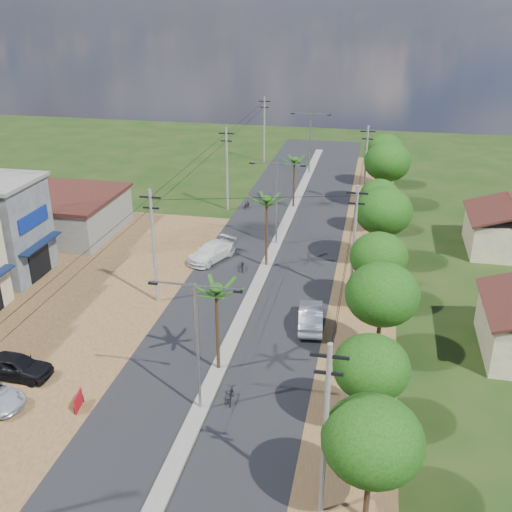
# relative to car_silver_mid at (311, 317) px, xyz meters

# --- Properties ---
(ground) EXTENTS (160.00, 160.00, 0.00)m
(ground) POSITION_rel_car_silver_mid_xyz_m (-5.00, -10.56, -0.79)
(ground) COLOR black
(ground) RESTS_ON ground
(road) EXTENTS (12.00, 110.00, 0.04)m
(road) POSITION_rel_car_silver_mid_xyz_m (-5.00, 4.44, -0.77)
(road) COLOR black
(road) RESTS_ON ground
(median) EXTENTS (1.00, 90.00, 0.18)m
(median) POSITION_rel_car_silver_mid_xyz_m (-5.00, 7.44, -0.70)
(median) COLOR #605E56
(median) RESTS_ON ground
(dirt_lot_west) EXTENTS (18.00, 46.00, 0.04)m
(dirt_lot_west) POSITION_rel_car_silver_mid_xyz_m (-20.00, -2.56, -0.77)
(dirt_lot_west) COLOR #56351D
(dirt_lot_west) RESTS_ON ground
(dirt_shoulder_east) EXTENTS (5.00, 90.00, 0.03)m
(dirt_shoulder_east) POSITION_rel_car_silver_mid_xyz_m (3.50, 4.44, -0.77)
(dirt_shoulder_east) COLOR #56351D
(dirt_shoulder_east) RESTS_ON ground
(low_shed) EXTENTS (10.40, 10.40, 3.95)m
(low_shed) POSITION_rel_car_silver_mid_xyz_m (-26.00, 13.44, 1.18)
(low_shed) COLOR #605E56
(low_shed) RESTS_ON ground
(house_east_far) EXTENTS (7.60, 7.50, 4.60)m
(house_east_far) POSITION_rel_car_silver_mid_xyz_m (16.00, 17.44, 1.60)
(house_east_far) COLOR tan
(house_east_far) RESTS_ON ground
(tree_east_a) EXTENTS (4.40, 4.40, 6.37)m
(tree_east_a) POSITION_rel_car_silver_mid_xyz_m (4.50, -16.56, 3.70)
(tree_east_a) COLOR black
(tree_east_a) RESTS_ON ground
(tree_east_b) EXTENTS (4.00, 4.00, 5.83)m
(tree_east_b) POSITION_rel_car_silver_mid_xyz_m (4.30, -10.56, 3.32)
(tree_east_b) COLOR black
(tree_east_b) RESTS_ON ground
(tree_east_c) EXTENTS (4.60, 4.60, 6.83)m
(tree_east_c) POSITION_rel_car_silver_mid_xyz_m (4.70, -3.56, 4.07)
(tree_east_c) COLOR black
(tree_east_c) RESTS_ON ground
(tree_east_d) EXTENTS (4.20, 4.20, 6.13)m
(tree_east_d) POSITION_rel_car_silver_mid_xyz_m (4.40, 3.44, 3.55)
(tree_east_d) COLOR black
(tree_east_d) RESTS_ON ground
(tree_east_e) EXTENTS (4.80, 4.80, 7.14)m
(tree_east_e) POSITION_rel_car_silver_mid_xyz_m (4.60, 11.44, 4.30)
(tree_east_e) COLOR black
(tree_east_e) RESTS_ON ground
(tree_east_f) EXTENTS (3.80, 3.80, 5.52)m
(tree_east_f) POSITION_rel_car_silver_mid_xyz_m (4.20, 19.44, 3.10)
(tree_east_f) COLOR black
(tree_east_f) RESTS_ON ground
(tree_east_g) EXTENTS (5.00, 5.00, 7.38)m
(tree_east_g) POSITION_rel_car_silver_mid_xyz_m (4.80, 27.44, 4.45)
(tree_east_g) COLOR black
(tree_east_g) RESTS_ON ground
(tree_east_h) EXTENTS (4.40, 4.40, 6.52)m
(tree_east_h) POSITION_rel_car_silver_mid_xyz_m (4.50, 35.44, 3.85)
(tree_east_h) COLOR black
(tree_east_h) RESTS_ON ground
(palm_median_near) EXTENTS (2.00, 2.00, 6.15)m
(palm_median_near) POSITION_rel_car_silver_mid_xyz_m (-5.00, -6.56, 4.75)
(palm_median_near) COLOR black
(palm_median_near) RESTS_ON ground
(palm_median_mid) EXTENTS (2.00, 2.00, 6.55)m
(palm_median_mid) POSITION_rel_car_silver_mid_xyz_m (-5.00, 9.44, 5.11)
(palm_median_mid) COLOR black
(palm_median_mid) RESTS_ON ground
(palm_median_far) EXTENTS (2.00, 2.00, 5.85)m
(palm_median_far) POSITION_rel_car_silver_mid_xyz_m (-5.00, 25.44, 4.47)
(palm_median_far) COLOR black
(palm_median_far) RESTS_ON ground
(streetlight_near) EXTENTS (5.10, 0.18, 8.00)m
(streetlight_near) POSITION_rel_car_silver_mid_xyz_m (-5.00, -10.56, 4.00)
(streetlight_near) COLOR gray
(streetlight_near) RESTS_ON ground
(streetlight_mid) EXTENTS (5.10, 0.18, 8.00)m
(streetlight_mid) POSITION_rel_car_silver_mid_xyz_m (-5.00, 14.44, 4.00)
(streetlight_mid) COLOR gray
(streetlight_mid) RESTS_ON ground
(streetlight_far) EXTENTS (5.10, 0.18, 8.00)m
(streetlight_far) POSITION_rel_car_silver_mid_xyz_m (-5.00, 39.44, 4.00)
(streetlight_far) COLOR gray
(streetlight_far) RESTS_ON ground
(utility_pole_w_b) EXTENTS (1.60, 0.24, 9.00)m
(utility_pole_w_b) POSITION_rel_car_silver_mid_xyz_m (-12.00, 1.44, 3.97)
(utility_pole_w_b) COLOR #605E56
(utility_pole_w_b) RESTS_ON ground
(utility_pole_w_c) EXTENTS (1.60, 0.24, 9.00)m
(utility_pole_w_c) POSITION_rel_car_silver_mid_xyz_m (-12.00, 23.44, 3.97)
(utility_pole_w_c) COLOR #605E56
(utility_pole_w_c) RESTS_ON ground
(utility_pole_w_d) EXTENTS (1.60, 0.24, 9.00)m
(utility_pole_w_d) POSITION_rel_car_silver_mid_xyz_m (-12.00, 44.44, 3.97)
(utility_pole_w_d) COLOR #605E56
(utility_pole_w_d) RESTS_ON ground
(utility_pole_e_a) EXTENTS (1.60, 0.24, 9.00)m
(utility_pole_e_a) POSITION_rel_car_silver_mid_xyz_m (2.50, -16.56, 3.97)
(utility_pole_e_a) COLOR #605E56
(utility_pole_e_a) RESTS_ON ground
(utility_pole_e_b) EXTENTS (1.60, 0.24, 9.00)m
(utility_pole_e_b) POSITION_rel_car_silver_mid_xyz_m (2.50, 5.44, 3.97)
(utility_pole_e_b) COLOR #605E56
(utility_pole_e_b) RESTS_ON ground
(utility_pole_e_c) EXTENTS (1.60, 0.24, 9.00)m
(utility_pole_e_c) POSITION_rel_car_silver_mid_xyz_m (2.50, 27.44, 3.97)
(utility_pole_e_c) COLOR #605E56
(utility_pole_e_c) RESTS_ON ground
(car_silver_mid) EXTENTS (2.19, 4.95, 1.58)m
(car_silver_mid) POSITION_rel_car_silver_mid_xyz_m (0.00, 0.00, 0.00)
(car_silver_mid) COLOR #AEB0B6
(car_silver_mid) RESTS_ON ground
(car_white_far) EXTENTS (4.05, 5.67, 1.52)m
(car_white_far) POSITION_rel_car_silver_mid_xyz_m (-10.00, 9.85, -0.03)
(car_white_far) COLOR silver
(car_white_far) RESTS_ON ground
(car_parked_dark) EXTENTS (4.61, 1.90, 1.56)m
(car_parked_dark) POSITION_rel_car_silver_mid_xyz_m (-17.03, -9.82, -0.01)
(car_parked_dark) COLOR black
(car_parked_dark) RESTS_ON ground
(moto_rider_east) EXTENTS (0.78, 1.63, 0.82)m
(moto_rider_east) POSITION_rel_car_silver_mid_xyz_m (-3.47, -9.49, -0.38)
(moto_rider_east) COLOR black
(moto_rider_east) RESTS_ON ground
(moto_rider_west_a) EXTENTS (0.90, 1.68, 0.84)m
(moto_rider_west_a) POSITION_rel_car_silver_mid_xyz_m (-6.87, 8.30, -0.37)
(moto_rider_west_a) COLOR black
(moto_rider_west_a) RESTS_ON ground
(moto_rider_west_b) EXTENTS (0.65, 1.57, 0.91)m
(moto_rider_west_b) POSITION_rel_car_silver_mid_xyz_m (-10.00, 24.13, -0.33)
(moto_rider_west_b) COLOR black
(moto_rider_west_b) RESTS_ON ground
(roadside_sign) EXTENTS (0.28, 1.24, 1.03)m
(roadside_sign) POSITION_rel_car_silver_mid_xyz_m (-11.80, -11.91, -0.28)
(roadside_sign) COLOR maroon
(roadside_sign) RESTS_ON ground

